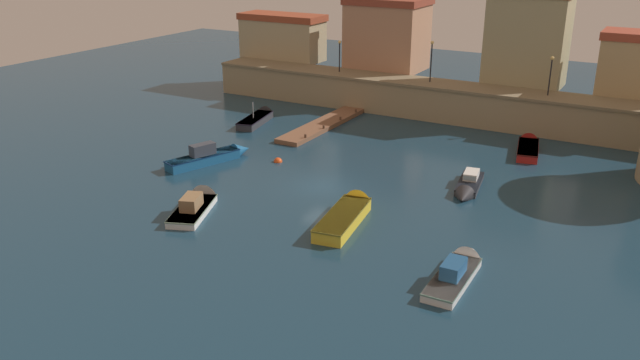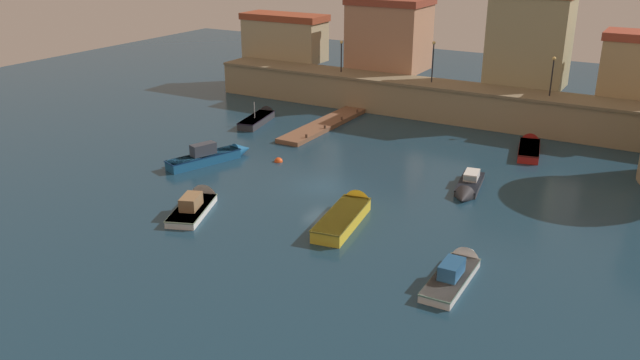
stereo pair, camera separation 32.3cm
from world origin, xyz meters
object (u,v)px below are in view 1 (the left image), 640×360
Objects in this scene: moored_boat_3 at (198,202)px; mooring_buoy_0 at (278,162)px; moored_boat_6 at (348,212)px; moored_boat_1 at (212,156)px; moored_boat_2 at (459,268)px; moored_boat_4 at (468,187)px; moored_boat_5 at (260,117)px; quay_lamp_1 at (431,55)px; moored_boat_0 at (528,146)px; quay_lamp_0 at (340,51)px; quay_lamp_2 at (551,70)px.

moored_boat_3 is 10.13m from mooring_buoy_0.
moored_boat_3 is at bearing 100.37° from moored_boat_6.
moored_boat_3 is (4.84, -7.56, -0.16)m from moored_boat_1.
moored_boat_2 is 1.14× the size of moored_boat_4.
moored_boat_4 is at bearing -40.20° from moored_boat_6.
moored_boat_5 reaches higher than mooring_buoy_0.
quay_lamp_1 reaches higher than moored_boat_0.
moored_boat_5 is at bearing -144.00° from quay_lamp_1.
moored_boat_6 is at bearing 67.05° from moored_boat_2.
moored_boat_3 is at bearing -128.08° from moored_boat_1.
moored_boat_2 is at bearing -138.47° from moored_boat_5.
quay_lamp_0 is 0.82× the size of quay_lamp_1.
moored_boat_4 is 9.66m from moored_boat_6.
quay_lamp_0 reaches higher than moored_boat_1.
moored_boat_3 is at bearing 133.44° from moored_boat_0.
quay_lamp_1 is at bearing 73.92° from mooring_buoy_0.
moored_boat_2 is (1.73, -22.89, -0.01)m from moored_boat_0.
moored_boat_2 is at bearing -29.62° from mooring_buoy_0.
moored_boat_1 reaches higher than moored_boat_2.
moored_boat_1 is at bearing -89.98° from quay_lamp_0.
quay_lamp_1 is at bearing 180.00° from quay_lamp_2.
quay_lamp_1 is 29.63m from moored_boat_3.
moored_boat_2 is (22.51, -28.82, -5.15)m from quay_lamp_0.
moored_boat_3 is 0.84× the size of moored_boat_6.
moored_boat_5 is (-3.42, -9.62, -5.12)m from quay_lamp_0.
moored_boat_4 is at bearing -72.86° from moored_boat_3.
quay_lamp_2 is at bearing -23.06° from moored_boat_6.
quay_lamp_1 is at bearing 50.05° from moored_boat_0.
quay_lamp_2 is 0.46× the size of moored_boat_1.
moored_boat_3 is at bearing 88.67° from moored_boat_2.
moored_boat_4 is (19.27, -17.23, -5.18)m from quay_lamp_0.
moored_boat_2 is at bearing -89.63° from moored_boat_1.
moored_boat_0 is at bearing -27.23° from moored_boat_6.
moored_boat_1 is 19.66m from moored_boat_4.
mooring_buoy_0 is (7.89, -8.94, -0.36)m from moored_boat_5.
quay_lamp_2 is 26.55m from moored_boat_5.
moored_boat_0 reaches higher than moored_boat_4.
quay_lamp_1 is 10.95m from quay_lamp_2.
quay_lamp_1 is 0.69× the size of moored_boat_4.
moored_boat_2 reaches higher than moored_boat_0.
moored_boat_2 is (12.70, -28.82, -5.56)m from quay_lamp_1.
moored_boat_3 is 9.42× the size of mooring_buoy_0.
quay_lamp_0 is 21.70m from moored_boat_1.
quay_lamp_1 is 1.13× the size of quay_lamp_2.
moored_boat_0 is 20.64m from mooring_buoy_0.
moored_boat_5 is at bearing 131.40° from mooring_buoy_0.
mooring_buoy_0 is at bearing -150.55° from moored_boat_5.
quay_lamp_1 reaches higher than moored_boat_4.
mooring_buoy_0 is (-0.38, 10.12, -0.35)m from moored_boat_3.
moored_boat_0 is 1.02× the size of moored_boat_2.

